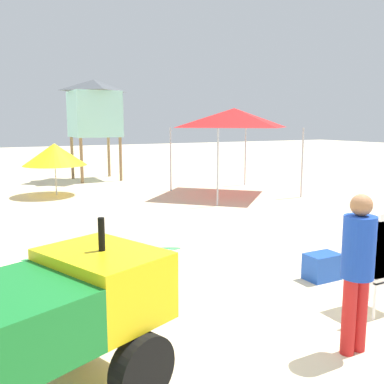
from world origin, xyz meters
TOP-DOWN VIEW (x-y plane):
  - ground at (0.00, 0.00)m, footprint 80.00×80.00m
  - utility_cart at (-2.54, -0.30)m, footprint 2.81×2.08m
  - stacked_plastic_chairs at (1.58, -0.25)m, footprint 0.48×0.48m
  - surfboard_pile at (-1.04, 2.79)m, footprint 2.50×0.79m
  - lifeguard_near_right at (0.56, -0.77)m, footprint 0.32×0.32m
  - popup_canopy at (4.95, 8.12)m, footprint 3.11×3.11m
  - lifeguard_tower at (1.99, 13.75)m, footprint 1.98×1.98m
  - beach_umbrella_left at (-0.22, 10.55)m, footprint 1.99×1.99m
  - cooler_box at (1.81, 0.93)m, footprint 0.51×0.34m

SIDE VIEW (x-z plane):
  - ground at x=0.00m, z-range 0.00..0.00m
  - surfboard_pile at x=-1.04m, z-range 0.00..0.32m
  - cooler_box at x=1.81m, z-range 0.00..0.39m
  - stacked_plastic_chairs at x=1.58m, z-range 0.10..1.39m
  - utility_cart at x=-2.54m, z-range 0.03..1.53m
  - lifeguard_near_right at x=0.56m, z-range 0.12..1.76m
  - beach_umbrella_left at x=-0.22m, z-range 0.48..2.15m
  - popup_canopy at x=4.95m, z-range 1.07..3.84m
  - lifeguard_tower at x=1.99m, z-range 0.88..4.87m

